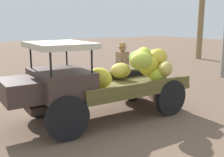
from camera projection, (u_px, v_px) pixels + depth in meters
ground_plane at (98, 115)px, 6.83m from camera, size 60.00×60.00×0.00m
truck at (101, 79)px, 6.44m from camera, size 4.50×1.80×1.90m
farmer at (123, 65)px, 8.89m from camera, size 0.53×0.49×1.66m
wooden_crate at (159, 92)px, 8.26m from camera, size 0.66×0.66×0.43m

